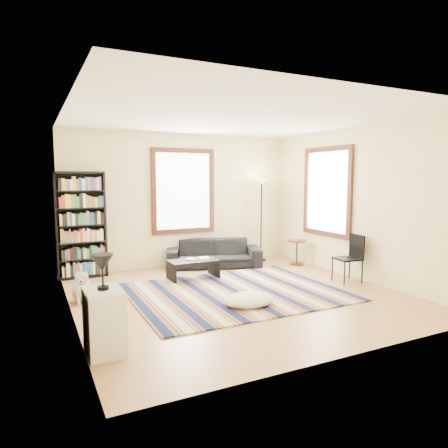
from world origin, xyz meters
name	(u,v)px	position (x,y,z in m)	size (l,w,h in m)	color
floor	(238,298)	(0.00, 0.00, -0.05)	(5.00, 5.00, 0.10)	#AC714E
ceiling	(238,114)	(0.00, 0.00, 2.85)	(5.00, 5.00, 0.10)	white
wall_back	(182,200)	(0.00, 2.55, 1.40)	(5.00, 0.10, 2.80)	#FAF0A8
wall_front	(357,226)	(0.00, -2.55, 1.40)	(5.00, 0.10, 2.80)	#FAF0A8
wall_left	(65,215)	(-2.55, 0.00, 1.40)	(0.10, 5.00, 2.80)	#FAF0A8
wall_right	(359,204)	(2.55, 0.00, 1.40)	(0.10, 5.00, 2.80)	#FAF0A8
window_back	(183,191)	(0.00, 2.47, 1.60)	(1.20, 0.06, 1.60)	white
window_right	(327,192)	(2.47, 0.80, 1.60)	(0.06, 1.20, 1.60)	white
rug	(235,292)	(0.02, 0.13, 0.01)	(3.34, 2.67, 0.02)	#0C1C3E
sofa	(214,253)	(0.52, 2.05, 0.29)	(1.98, 0.77, 0.58)	black
bookshelf	(81,225)	(-2.11, 2.32, 1.00)	(0.90, 0.30, 2.00)	black
coffee_table	(193,269)	(-0.27, 1.26, 0.18)	(0.90, 0.50, 0.36)	black
book_a	(188,260)	(-0.37, 1.26, 0.37)	(0.23, 0.17, 0.02)	beige
book_b	(199,258)	(-0.12, 1.31, 0.37)	(0.18, 0.24, 0.02)	beige
floor_cushion	(249,300)	(-0.12, -0.58, 0.10)	(0.78, 0.58, 0.19)	silver
floor_lamp	(261,220)	(1.75, 2.15, 0.93)	(0.30, 0.30, 1.86)	black
side_table	(297,253)	(2.20, 1.40, 0.27)	(0.40, 0.40, 0.54)	#492212
folding_chair	(347,259)	(2.15, -0.18, 0.43)	(0.42, 0.40, 0.86)	black
white_cabinet	(104,321)	(-2.30, -1.28, 0.35)	(0.38, 0.50, 0.70)	silver
table_lamp	(103,272)	(-2.30, -1.28, 0.89)	(0.24, 0.24, 0.38)	black
dog	(83,286)	(-2.29, 0.71, 0.25)	(0.36, 0.50, 0.50)	#B2B2B2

